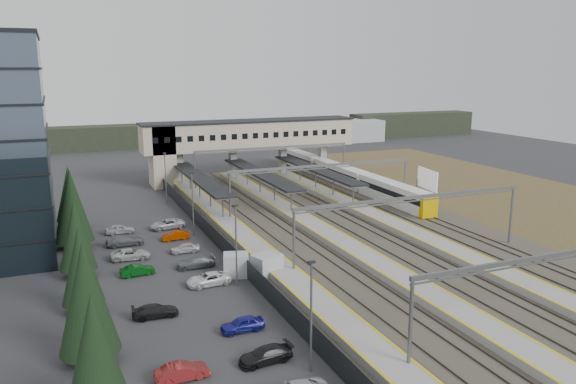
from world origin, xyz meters
name	(u,v)px	position (x,y,z in m)	size (l,w,h in m)	color
ground	(282,251)	(0.00, 0.00, 0.00)	(220.00, 220.00, 0.00)	#2B2B2D
conifer_row	(78,243)	(-22.00, -3.86, 4.84)	(4.42, 49.82, 9.50)	black
car_park	(179,278)	(-13.07, -5.26, 0.60)	(10.57, 44.86, 1.28)	#A2A2A6
lampposts	(211,219)	(-8.00, 1.25, 4.34)	(0.50, 53.25, 8.07)	slate
fence	(216,237)	(-6.50, 5.00, 1.00)	(0.08, 90.00, 2.00)	#26282B
relay_cabin_near	(267,266)	(-4.47, -6.86, 1.16)	(3.32, 2.87, 2.33)	#A4A7A9
relay_cabin_far	(236,265)	(-7.26, -5.44, 1.15)	(3.01, 2.73, 2.30)	#A4A7A9
rail_corridor	(335,229)	(9.34, 5.00, 0.29)	(34.00, 90.00, 0.92)	#3C382C
canopies	(260,174)	(7.00, 27.00, 3.92)	(23.10, 30.00, 3.28)	black
footbridge	(236,138)	(7.70, 42.00, 7.93)	(40.40, 6.40, 11.20)	#BDAC90
gantries	(362,187)	(12.00, 3.00, 6.00)	(28.40, 62.28, 7.17)	slate
train	(340,174)	(24.00, 31.41, 1.84)	(2.58, 53.79, 3.24)	white
billboard	(427,180)	(29.66, 13.31, 3.61)	(1.07, 6.19, 5.35)	slate
scrub_east	(542,205)	(45.00, 5.00, 0.03)	(34.00, 120.00, 0.06)	#4E3E25
treeline_far	(237,133)	(23.81, 92.28, 2.95)	(170.00, 19.00, 7.00)	black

